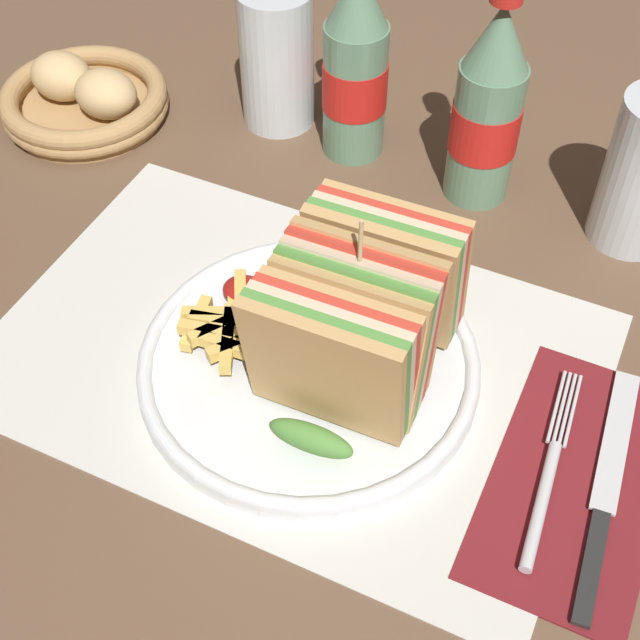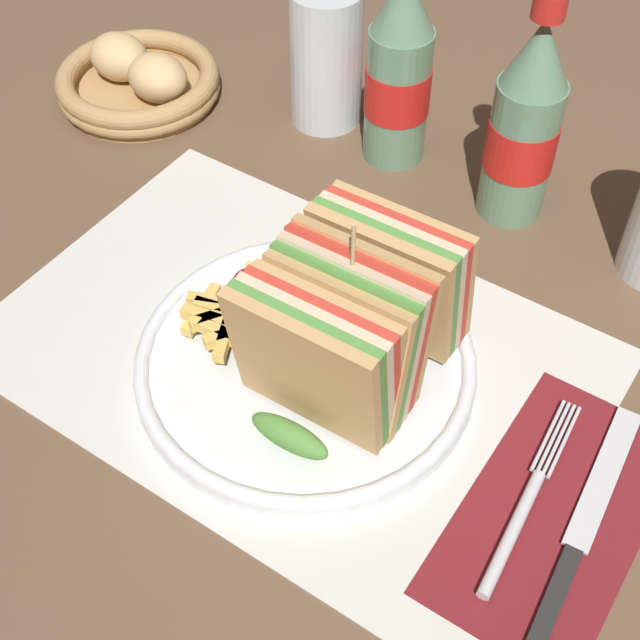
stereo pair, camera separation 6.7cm
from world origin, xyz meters
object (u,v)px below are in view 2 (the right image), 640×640
object	(u,v)px
club_sandwich	(351,322)
bread_basket	(139,81)
fork	(522,512)
knife	(583,527)
coke_bottle_far	(525,126)
coke_bottle_near	(399,72)
glass_far	(326,65)
plate_main	(305,362)

from	to	relation	value
club_sandwich	bread_basket	xyz separation A→B (m)	(-0.38, 0.20, -0.05)
fork	knife	distance (m)	0.04
club_sandwich	coke_bottle_far	xyz separation A→B (m)	(0.01, 0.25, 0.02)
fork	bread_basket	world-z (taller)	bread_basket
knife	coke_bottle_near	size ratio (longest dim) A/B	1.00
coke_bottle_near	bread_basket	distance (m)	0.28
club_sandwich	knife	size ratio (longest dim) A/B	0.83
club_sandwich	coke_bottle_far	size ratio (longest dim) A/B	0.83
club_sandwich	bread_basket	bearing A→B (deg)	152.69
fork	coke_bottle_near	world-z (taller)	coke_bottle_near
fork	bread_basket	distance (m)	0.59
coke_bottle_near	bread_basket	world-z (taller)	coke_bottle_near
coke_bottle_near	glass_far	bearing A→B (deg)	171.93
coke_bottle_near	bread_basket	bearing A→B (deg)	-165.67
knife	glass_far	world-z (taller)	glass_far
plate_main	coke_bottle_near	distance (m)	0.29
coke_bottle_far	plate_main	bearing A→B (deg)	-100.12
knife	bread_basket	size ratio (longest dim) A/B	1.26
coke_bottle_far	glass_far	distance (m)	0.22
coke_bottle_far	bread_basket	bearing A→B (deg)	-171.78
plate_main	knife	size ratio (longest dim) A/B	1.24
bread_basket	club_sandwich	bearing A→B (deg)	-27.31
club_sandwich	coke_bottle_near	bearing A→B (deg)	114.08
plate_main	coke_bottle_far	xyz separation A→B (m)	(0.05, 0.26, 0.08)
plate_main	knife	xyz separation A→B (m)	(0.23, -0.01, -0.00)
glass_far	club_sandwich	bearing A→B (deg)	-53.49
knife	glass_far	bearing A→B (deg)	139.51
plate_main	coke_bottle_far	size ratio (longest dim) A/B	1.24
plate_main	fork	bearing A→B (deg)	-7.16
bread_basket	glass_far	bearing A→B (deg)	24.23
coke_bottle_far	glass_far	xyz separation A→B (m)	(-0.22, 0.02, -0.03)
glass_far	bread_basket	world-z (taller)	glass_far
glass_far	fork	bearing A→B (deg)	-40.28
glass_far	coke_bottle_far	bearing A→B (deg)	-6.10
club_sandwich	plate_main	bearing A→B (deg)	-171.88
plate_main	club_sandwich	world-z (taller)	club_sandwich
plate_main	fork	distance (m)	0.19
club_sandwich	glass_far	distance (m)	0.35
knife	bread_basket	bearing A→B (deg)	155.44
plate_main	bread_basket	bearing A→B (deg)	149.66
bread_basket	coke_bottle_far	bearing A→B (deg)	8.22
knife	coke_bottle_far	xyz separation A→B (m)	(-0.19, 0.27, 0.08)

